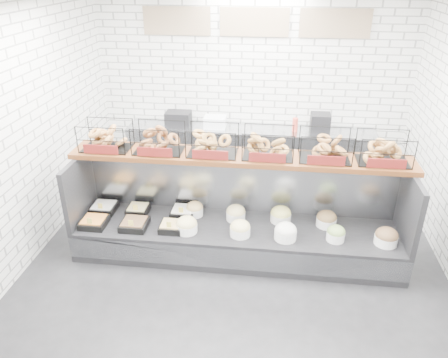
# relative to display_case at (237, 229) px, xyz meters

# --- Properties ---
(ground) EXTENTS (5.50, 5.50, 0.00)m
(ground) POSITION_rel_display_case_xyz_m (0.00, -0.34, -0.33)
(ground) COLOR black
(ground) RESTS_ON ground
(room_shell) EXTENTS (5.02, 5.51, 3.01)m
(room_shell) POSITION_rel_display_case_xyz_m (0.00, 0.26, 1.73)
(room_shell) COLOR white
(room_shell) RESTS_ON ground
(display_case) EXTENTS (4.00, 0.90, 1.20)m
(display_case) POSITION_rel_display_case_xyz_m (0.00, 0.00, 0.00)
(display_case) COLOR black
(display_case) RESTS_ON ground
(bagel_shelf) EXTENTS (4.10, 0.50, 0.40)m
(bagel_shelf) POSITION_rel_display_case_xyz_m (-0.00, 0.18, 1.06)
(bagel_shelf) COLOR #44210E
(bagel_shelf) RESTS_ON display_case
(prep_counter) EXTENTS (4.00, 0.60, 1.20)m
(prep_counter) POSITION_rel_display_case_xyz_m (-0.00, 2.09, 0.14)
(prep_counter) COLOR #93969B
(prep_counter) RESTS_ON ground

